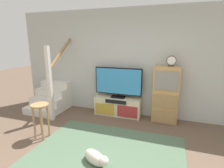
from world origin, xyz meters
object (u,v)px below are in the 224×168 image
at_px(side_cabinet, 166,95).
at_px(desk_clock, 171,61).
at_px(media_console, 118,106).
at_px(dog, 96,158).
at_px(television, 118,82).
at_px(bar_stool_near, 40,113).

height_order(side_cabinet, desk_clock, desk_clock).
distance_m(media_console, desk_clock, 1.75).
relative_size(desk_clock, dog, 0.48).
distance_m(television, desk_clock, 1.37).
height_order(media_console, side_cabinet, side_cabinet).
distance_m(television, side_cabinet, 1.19).
xyz_separation_m(media_console, bar_stool_near, (-1.12, -1.55, 0.28)).
xyz_separation_m(media_console, side_cabinet, (1.17, 0.01, 0.43)).
distance_m(television, dog, 2.15).
bearing_deg(bar_stool_near, media_console, 54.23).
bearing_deg(side_cabinet, television, 179.34).
bearing_deg(media_console, bar_stool_near, -125.77).
relative_size(television, dog, 2.41).
xyz_separation_m(television, dog, (0.24, -1.99, -0.78)).
bearing_deg(desk_clock, bar_stool_near, -146.75).
relative_size(side_cabinet, desk_clock, 5.59).
bearing_deg(bar_stool_near, television, 54.64).
relative_size(media_console, dog, 2.37).
xyz_separation_m(desk_clock, dog, (-1.00, -1.96, -1.35)).
relative_size(television, side_cabinet, 0.90).
bearing_deg(bar_stool_near, desk_clock, 33.25).
xyz_separation_m(television, side_cabinet, (1.17, -0.01, -0.22)).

